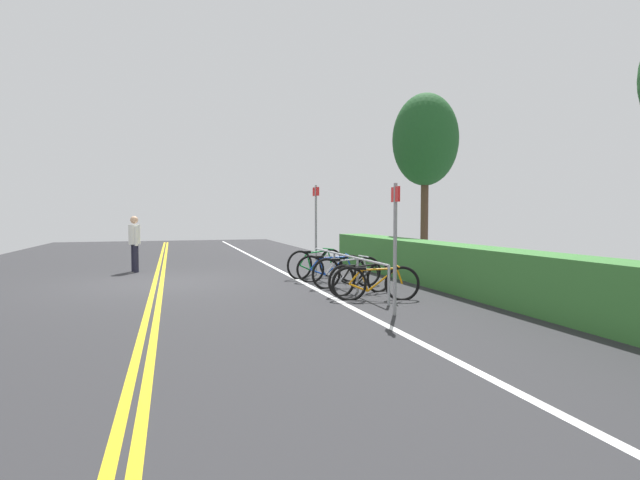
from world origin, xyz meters
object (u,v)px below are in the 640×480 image
(sign_post_near, at_px, (316,220))
(tree_near_left, at_px, (425,141))
(bicycle_0, at_px, (316,264))
(bicycle_4, at_px, (375,283))
(pedestrian, at_px, (135,240))
(bicycle_1, at_px, (331,268))
(bicycle_2, at_px, (347,272))
(bicycle_3, at_px, (361,279))
(sign_post_far, at_px, (395,236))
(bike_rack, at_px, (345,263))

(sign_post_near, bearing_deg, tree_near_left, 104.64)
(bicycle_0, height_order, bicycle_4, bicycle_0)
(pedestrian, bearing_deg, bicycle_4, 37.26)
(sign_post_near, relative_size, tree_near_left, 0.44)
(bicycle_1, relative_size, bicycle_4, 1.02)
(bicycle_2, distance_m, bicycle_3, 0.95)
(pedestrian, bearing_deg, bicycle_0, 59.43)
(bicycle_0, bearing_deg, sign_post_far, -1.52)
(bicycle_4, bearing_deg, bicycle_1, -179.52)
(pedestrian, bearing_deg, tree_near_left, 86.64)
(sign_post_near, bearing_deg, pedestrian, -107.91)
(bicycle_0, bearing_deg, bicycle_1, 7.35)
(bicycle_1, height_order, sign_post_far, sign_post_far)
(bicycle_2, relative_size, pedestrian, 1.09)
(bicycle_3, relative_size, sign_post_near, 0.64)
(bicycle_4, relative_size, sign_post_far, 0.77)
(bicycle_3, distance_m, bicycle_4, 0.75)
(bicycle_1, distance_m, sign_post_far, 4.07)
(bike_rack, distance_m, bicycle_2, 0.22)
(bicycle_2, xyz_separation_m, sign_post_far, (3.05, -0.33, 0.95))
(bicycle_4, bearing_deg, bicycle_3, 179.66)
(tree_near_left, bearing_deg, sign_post_near, -75.36)
(bicycle_1, distance_m, sign_post_near, 2.31)
(bike_rack, relative_size, pedestrian, 2.85)
(sign_post_near, bearing_deg, bicycle_1, -6.55)
(bicycle_0, height_order, bicycle_1, bicycle_0)
(pedestrian, xyz_separation_m, sign_post_far, (7.53, 4.44, 0.38))
(tree_near_left, bearing_deg, sign_post_far, -32.88)
(bicycle_3, xyz_separation_m, tree_near_left, (-4.91, 4.26, 3.73))
(bike_rack, relative_size, sign_post_near, 1.84)
(bicycle_1, bearing_deg, bicycle_0, -172.65)
(bicycle_1, xyz_separation_m, bicycle_4, (2.60, 0.02, -0.00))
(bicycle_1, height_order, bicycle_3, bicycle_1)
(bicycle_3, distance_m, sign_post_far, 2.33)
(bike_rack, bearing_deg, sign_post_far, -5.16)
(bicycle_4, relative_size, tree_near_left, 0.29)
(bicycle_3, bearing_deg, sign_post_near, 176.98)
(bike_rack, height_order, sign_post_near, sign_post_near)
(bicycle_2, bearing_deg, bicycle_4, -2.09)
(bicycle_1, bearing_deg, sign_post_far, -3.51)
(bike_rack, bearing_deg, tree_near_left, 133.03)
(sign_post_far, bearing_deg, pedestrian, -149.49)
(bike_rack, relative_size, bicycle_1, 2.72)
(bicycle_0, bearing_deg, bike_rack, 4.63)
(bicycle_1, xyz_separation_m, pedestrian, (-3.58, -4.68, 0.58))
(bicycle_4, distance_m, sign_post_far, 1.68)
(bike_rack, distance_m, pedestrian, 6.52)
(bicycle_2, relative_size, sign_post_far, 0.81)
(pedestrian, bearing_deg, bicycle_2, 46.72)
(sign_post_near, relative_size, sign_post_far, 1.16)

